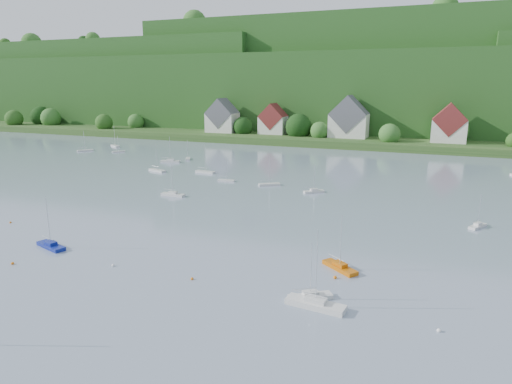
% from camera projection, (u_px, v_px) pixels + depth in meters
% --- Properties ---
extents(far_shore_strip, '(600.00, 60.00, 3.00)m').
position_uv_depth(far_shore_strip, '(342.00, 137.00, 209.78)').
color(far_shore_strip, '#274B1C').
rests_on(far_shore_strip, ground).
extents(forested_ridge, '(620.00, 181.22, 69.89)m').
position_uv_depth(forested_ridge, '(367.00, 88.00, 266.58)').
color(forested_ridge, '#153E14').
rests_on(forested_ridge, ground).
extents(village_building_0, '(14.00, 10.40, 16.00)m').
position_uv_depth(village_building_0, '(222.00, 118.00, 215.86)').
color(village_building_0, beige).
rests_on(village_building_0, far_shore_strip).
extents(village_building_1, '(12.00, 9.36, 14.00)m').
position_uv_depth(village_building_1, '(273.00, 121.00, 208.89)').
color(village_building_1, beige).
rests_on(village_building_1, far_shore_strip).
extents(village_building_2, '(16.00, 11.44, 18.00)m').
position_uv_depth(village_building_2, '(349.00, 120.00, 195.09)').
color(village_building_2, beige).
rests_on(village_building_2, far_shore_strip).
extents(village_building_3, '(13.00, 10.40, 15.50)m').
position_uv_depth(village_building_3, '(449.00, 126.00, 179.14)').
color(village_building_3, beige).
rests_on(village_building_3, far_shore_strip).
extents(near_sailboat_1, '(6.48, 3.53, 8.43)m').
position_uv_depth(near_sailboat_1, '(51.00, 245.00, 73.28)').
color(near_sailboat_1, navy).
rests_on(near_sailboat_1, ground).
extents(near_sailboat_3, '(5.40, 4.39, 7.42)m').
position_uv_depth(near_sailboat_3, '(310.00, 296.00, 55.92)').
color(near_sailboat_3, silver).
rests_on(near_sailboat_3, ground).
extents(near_sailboat_4, '(7.39, 2.85, 9.72)m').
position_uv_depth(near_sailboat_4, '(315.00, 304.00, 53.81)').
color(near_sailboat_4, silver).
rests_on(near_sailboat_4, ground).
extents(near_sailboat_5, '(5.77, 5.05, 8.13)m').
position_uv_depth(near_sailboat_5, '(340.00, 267.00, 64.80)').
color(near_sailboat_5, '#C05B07').
rests_on(near_sailboat_5, ground).
extents(mooring_buoy_0, '(0.46, 0.46, 0.46)m').
position_uv_depth(mooring_buoy_0, '(13.00, 264.00, 66.72)').
color(mooring_buoy_0, orange).
rests_on(mooring_buoy_0, ground).
extents(mooring_buoy_1, '(0.46, 0.46, 0.46)m').
position_uv_depth(mooring_buoy_1, '(113.00, 266.00, 66.02)').
color(mooring_buoy_1, white).
rests_on(mooring_buoy_1, ground).
extents(mooring_buoy_2, '(0.50, 0.50, 0.50)m').
position_uv_depth(mooring_buoy_2, '(335.00, 278.00, 61.92)').
color(mooring_buoy_2, orange).
rests_on(mooring_buoy_2, ground).
extents(mooring_buoy_3, '(0.41, 0.41, 0.41)m').
position_uv_depth(mooring_buoy_3, '(192.00, 280.00, 61.56)').
color(mooring_buoy_3, orange).
rests_on(mooring_buoy_3, ground).
extents(mooring_buoy_4, '(0.46, 0.46, 0.46)m').
position_uv_depth(mooring_buoy_4, '(439.00, 332.00, 48.66)').
color(mooring_buoy_4, white).
rests_on(mooring_buoy_4, ground).
extents(mooring_buoy_5, '(0.38, 0.38, 0.38)m').
position_uv_depth(mooring_buoy_5, '(11.00, 223.00, 86.47)').
color(mooring_buoy_5, orange).
rests_on(mooring_buoy_5, ground).
extents(far_sailboat_cluster, '(196.62, 69.05, 8.71)m').
position_uv_depth(far_sailboat_cluster, '(305.00, 173.00, 132.58)').
color(far_sailboat_cluster, silver).
rests_on(far_sailboat_cluster, ground).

